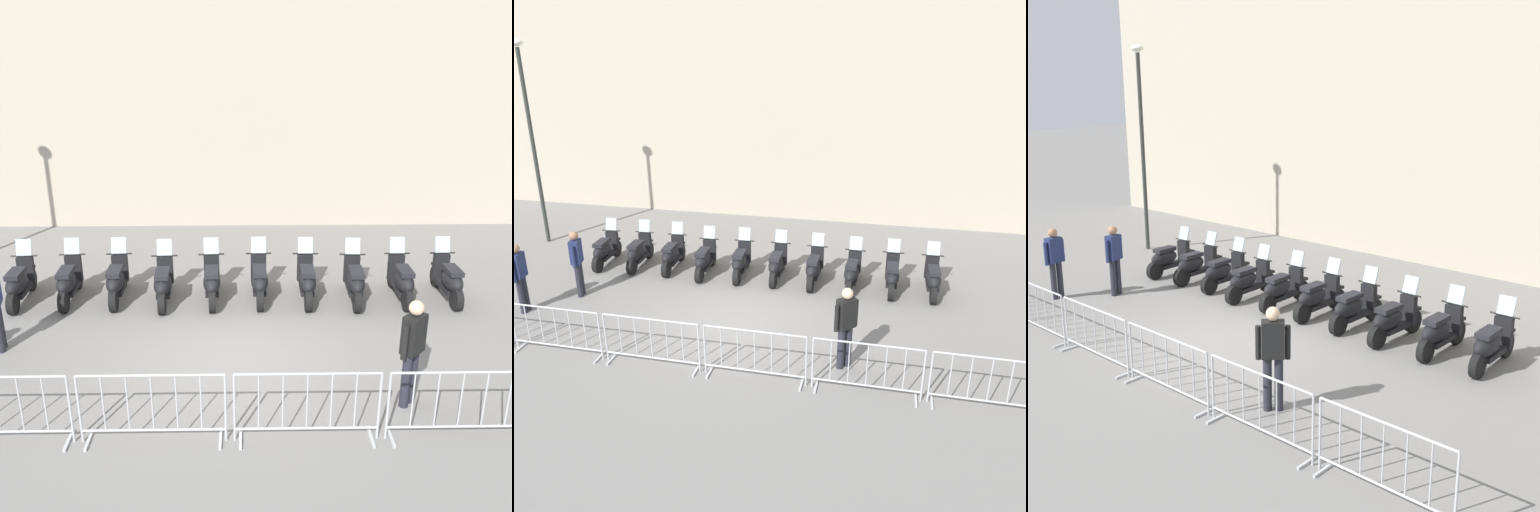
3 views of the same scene
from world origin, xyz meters
The scene contains 21 objects.
ground_plane centered at (0.00, 0.00, 0.00)m, with size 120.00×120.00×0.00m, color slate.
building_facade centered at (0.23, 9.15, 7.32)m, with size 28.00×2.40×14.63m, color #B2A893.
motorcycle_0 centered at (-4.50, 2.58, 0.45)m, with size 0.56×1.72×1.24m.
motorcycle_1 centered at (-3.48, 2.63, 0.45)m, with size 0.56×1.72×1.24m.
motorcycle_2 centered at (-2.47, 2.62, 0.45)m, with size 0.56×1.72×1.24m.
motorcycle_3 centered at (-1.46, 2.46, 0.45)m, with size 0.56×1.72×1.24m.
motorcycle_4 centered at (-0.44, 2.50, 0.45)m, with size 0.56×1.72×1.24m.
motorcycle_5 centered at (0.57, 2.52, 0.45)m, with size 0.56×1.72×1.24m.
motorcycle_6 centered at (1.58, 2.46, 0.45)m, with size 0.56×1.72×1.24m.
motorcycle_7 centered at (2.59, 2.37, 0.45)m, with size 0.56×1.73×1.24m.
motorcycle_8 centered at (3.61, 2.38, 0.45)m, with size 0.56×1.72×1.24m.
motorcycle_9 centered at (4.63, 2.38, 0.45)m, with size 0.56×1.72×1.24m.
barrier_segment_1 centered at (-3.21, -2.03, 0.52)m, with size 2.02×0.49×1.07m.
barrier_segment_2 centered at (-1.10, -2.08, 0.52)m, with size 2.02×0.49×1.07m.
barrier_segment_3 centered at (1.00, -2.13, 0.52)m, with size 2.02×0.49×1.07m.
barrier_segment_4 centered at (3.10, -2.18, 0.52)m, with size 2.02×0.49×1.07m.
barrier_segment_5 centered at (5.20, -2.23, 0.52)m, with size 2.02×0.49×1.07m.
street_lamp centered at (-7.29, 4.04, 3.67)m, with size 0.36×0.36×6.13m.
officer_near_row_end centered at (-4.17, 0.59, 0.98)m, with size 0.29×0.54×1.73m.
officer_mid_plaza centered at (2.64, -1.36, 0.98)m, with size 0.43×0.40×1.73m.
officer_by_barriers centered at (-5.04, -0.48, 0.98)m, with size 0.25×0.55×1.73m.
Camera 2 is at (2.98, -10.58, 6.05)m, focal length 37.47 mm.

